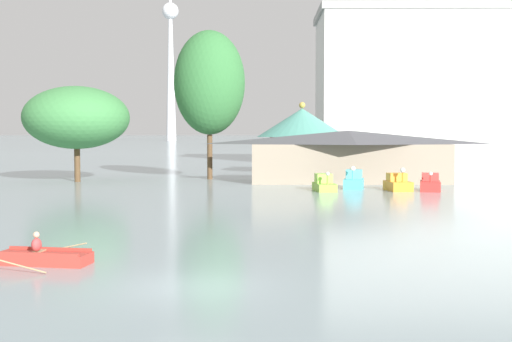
{
  "coord_description": "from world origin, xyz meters",
  "views": [
    {
      "loc": [
        2.09,
        -18.62,
        4.48
      ],
      "look_at": [
        1.71,
        17.63,
        2.33
      ],
      "focal_mm": 45.64,
      "sensor_mm": 36.0,
      "label": 1
    }
  ],
  "objects_px": {
    "boathouse": "(348,155)",
    "background_building_block": "(451,88)",
    "rowboat_with_rower": "(43,257)",
    "shoreline_tree_mid": "(209,83)",
    "pedal_boat_lime": "(324,184)",
    "pedal_boat_orange": "(398,184)",
    "pedal_boat_red": "(430,184)",
    "pedal_boat_cyan": "(354,181)",
    "shoreline_tree_tall_left": "(77,118)",
    "distant_broadcast_tower": "(170,37)",
    "green_roof_pavilion": "(302,135)"
  },
  "relations": [
    {
      "from": "green_roof_pavilion",
      "to": "pedal_boat_orange",
      "type": "bearing_deg",
      "value": -74.44
    },
    {
      "from": "boathouse",
      "to": "shoreline_tree_tall_left",
      "type": "relative_size",
      "value": 1.97
    },
    {
      "from": "boathouse",
      "to": "distant_broadcast_tower",
      "type": "relative_size",
      "value": 0.15
    },
    {
      "from": "boathouse",
      "to": "shoreline_tree_tall_left",
      "type": "bearing_deg",
      "value": 179.81
    },
    {
      "from": "pedal_boat_red",
      "to": "shoreline_tree_tall_left",
      "type": "xyz_separation_m",
      "value": [
        -29.75,
        9.04,
        5.27
      ]
    },
    {
      "from": "boathouse",
      "to": "green_roof_pavilion",
      "type": "bearing_deg",
      "value": 104.53
    },
    {
      "from": "shoreline_tree_tall_left",
      "to": "distant_broadcast_tower",
      "type": "bearing_deg",
      "value": 96.39
    },
    {
      "from": "pedal_boat_lime",
      "to": "background_building_block",
      "type": "height_order",
      "value": "background_building_block"
    },
    {
      "from": "rowboat_with_rower",
      "to": "shoreline_tree_mid",
      "type": "relative_size",
      "value": 0.24
    },
    {
      "from": "shoreline_tree_tall_left",
      "to": "background_building_block",
      "type": "relative_size",
      "value": 0.26
    },
    {
      "from": "pedal_boat_lime",
      "to": "boathouse",
      "type": "bearing_deg",
      "value": 155.2
    },
    {
      "from": "distant_broadcast_tower",
      "to": "boathouse",
      "type": "bearing_deg",
      "value": -78.92
    },
    {
      "from": "boathouse",
      "to": "background_building_block",
      "type": "bearing_deg",
      "value": 59.73
    },
    {
      "from": "green_roof_pavilion",
      "to": "shoreline_tree_mid",
      "type": "xyz_separation_m",
      "value": [
        -9.41,
        -9.78,
        5.03
      ]
    },
    {
      "from": "shoreline_tree_mid",
      "to": "distant_broadcast_tower",
      "type": "xyz_separation_m",
      "value": [
        -44.66,
        290.24,
        46.32
      ]
    },
    {
      "from": "pedal_boat_orange",
      "to": "pedal_boat_cyan",
      "type": "bearing_deg",
      "value": -126.37
    },
    {
      "from": "rowboat_with_rower",
      "to": "shoreline_tree_tall_left",
      "type": "height_order",
      "value": "shoreline_tree_tall_left"
    },
    {
      "from": "pedal_boat_orange",
      "to": "shoreline_tree_mid",
      "type": "height_order",
      "value": "shoreline_tree_mid"
    },
    {
      "from": "pedal_boat_cyan",
      "to": "boathouse",
      "type": "relative_size",
      "value": 0.15
    },
    {
      "from": "rowboat_with_rower",
      "to": "distant_broadcast_tower",
      "type": "height_order",
      "value": "distant_broadcast_tower"
    },
    {
      "from": "green_roof_pavilion",
      "to": "shoreline_tree_tall_left",
      "type": "distance_m",
      "value": 24.98
    },
    {
      "from": "rowboat_with_rower",
      "to": "pedal_boat_red",
      "type": "distance_m",
      "value": 34.6
    },
    {
      "from": "pedal_boat_lime",
      "to": "boathouse",
      "type": "distance_m",
      "value": 9.67
    },
    {
      "from": "pedal_boat_orange",
      "to": "distant_broadcast_tower",
      "type": "xyz_separation_m",
      "value": [
        -60.17,
        302.33,
        54.98
      ]
    },
    {
      "from": "pedal_boat_orange",
      "to": "background_building_block",
      "type": "bearing_deg",
      "value": 150.24
    },
    {
      "from": "boathouse",
      "to": "shoreline_tree_tall_left",
      "type": "xyz_separation_m",
      "value": [
        -24.63,
        0.08,
        3.38
      ]
    },
    {
      "from": "shoreline_tree_mid",
      "to": "green_roof_pavilion",
      "type": "bearing_deg",
      "value": 46.08
    },
    {
      "from": "shoreline_tree_mid",
      "to": "background_building_block",
      "type": "xyz_separation_m",
      "value": [
        30.89,
        27.6,
        1.35
      ]
    },
    {
      "from": "background_building_block",
      "to": "distant_broadcast_tower",
      "type": "bearing_deg",
      "value": 106.05
    },
    {
      "from": "background_building_block",
      "to": "green_roof_pavilion",
      "type": "bearing_deg",
      "value": -140.31
    },
    {
      "from": "boathouse",
      "to": "pedal_boat_red",
      "type": "bearing_deg",
      "value": -60.26
    },
    {
      "from": "pedal_boat_red",
      "to": "distant_broadcast_tower",
      "type": "distance_m",
      "value": 313.82
    },
    {
      "from": "pedal_boat_orange",
      "to": "boathouse",
      "type": "distance_m",
      "value": 9.32
    },
    {
      "from": "pedal_boat_lime",
      "to": "shoreline_tree_tall_left",
      "type": "height_order",
      "value": "shoreline_tree_tall_left"
    },
    {
      "from": "pedal_boat_cyan",
      "to": "distant_broadcast_tower",
      "type": "xyz_separation_m",
      "value": [
        -57.01,
        300.66,
        54.91
      ]
    },
    {
      "from": "pedal_boat_lime",
      "to": "shoreline_tree_tall_left",
      "type": "bearing_deg",
      "value": -118.98
    },
    {
      "from": "rowboat_with_rower",
      "to": "shoreline_tree_mid",
      "type": "distance_m",
      "value": 41.35
    },
    {
      "from": "pedal_boat_orange",
      "to": "shoreline_tree_mid",
      "type": "distance_m",
      "value": 21.48
    },
    {
      "from": "pedal_boat_cyan",
      "to": "boathouse",
      "type": "xyz_separation_m",
      "value": [
        0.48,
        7.06,
        1.83
      ]
    },
    {
      "from": "pedal_boat_lime",
      "to": "pedal_boat_orange",
      "type": "distance_m",
      "value": 5.71
    },
    {
      "from": "shoreline_tree_tall_left",
      "to": "distant_broadcast_tower",
      "type": "distance_m",
      "value": 299.51
    },
    {
      "from": "rowboat_with_rower",
      "to": "pedal_boat_red",
      "type": "bearing_deg",
      "value": 62.82
    },
    {
      "from": "pedal_boat_orange",
      "to": "distant_broadcast_tower",
      "type": "bearing_deg",
      "value": -177.31
    },
    {
      "from": "boathouse",
      "to": "background_building_block",
      "type": "xyz_separation_m",
      "value": [
        18.07,
        30.96,
        8.11
      ]
    },
    {
      "from": "green_roof_pavilion",
      "to": "background_building_block",
      "type": "distance_m",
      "value": 28.63
    },
    {
      "from": "shoreline_tree_tall_left",
      "to": "shoreline_tree_mid",
      "type": "distance_m",
      "value": 12.72
    },
    {
      "from": "boathouse",
      "to": "distant_broadcast_tower",
      "type": "xyz_separation_m",
      "value": [
        -57.49,
        293.6,
        53.09
      ]
    },
    {
      "from": "shoreline_tree_mid",
      "to": "background_building_block",
      "type": "bearing_deg",
      "value": 41.78
    },
    {
      "from": "pedal_boat_cyan",
      "to": "pedal_boat_orange",
      "type": "relative_size",
      "value": 1.06
    },
    {
      "from": "pedal_boat_lime",
      "to": "rowboat_with_rower",
      "type": "bearing_deg",
      "value": -29.83
    }
  ]
}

